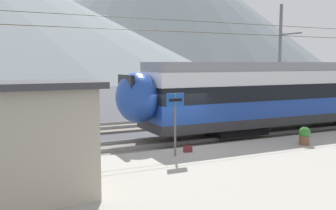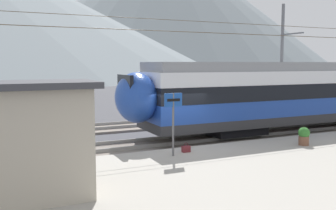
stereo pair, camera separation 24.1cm
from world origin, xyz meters
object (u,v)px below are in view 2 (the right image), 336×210
(catenary_mast_far_side, at_px, (283,56))
(passenger_walking, at_px, (15,148))
(handbag_beside_passenger, at_px, (46,169))
(handbag_near_sign, at_px, (186,149))
(potted_plant_platform_edge, at_px, (304,135))
(potted_plant_by_shelter, at_px, (43,166))
(platform_sign, at_px, (173,110))
(train_near_platform, at_px, (332,91))

(catenary_mast_far_side, distance_m, passenger_walking, 22.99)
(handbag_beside_passenger, relative_size, handbag_near_sign, 1.06)
(handbag_beside_passenger, bearing_deg, potted_plant_platform_edge, -1.46)
(passenger_walking, height_order, handbag_near_sign, passenger_walking)
(potted_plant_by_shelter, bearing_deg, potted_plant_platform_edge, 2.94)
(passenger_walking, bearing_deg, potted_plant_platform_edge, -0.50)
(passenger_walking, distance_m, potted_plant_platform_edge, 11.28)
(platform_sign, height_order, handbag_near_sign, platform_sign)
(catenary_mast_far_side, bearing_deg, potted_plant_by_shelter, -148.73)
(handbag_beside_passenger, bearing_deg, train_near_platform, 12.71)
(train_near_platform, height_order, handbag_beside_passenger, train_near_platform)
(train_near_platform, relative_size, catenary_mast_far_side, 0.51)
(catenary_mast_far_side, xyz_separation_m, potted_plant_by_shelter, (-19.23, -11.68, -3.50))
(catenary_mast_far_side, xyz_separation_m, platform_sign, (-14.46, -10.49, -2.25))
(potted_plant_platform_edge, bearing_deg, handbag_near_sign, 169.17)
(train_near_platform, bearing_deg, potted_plant_by_shelter, -164.79)
(potted_plant_platform_edge, bearing_deg, train_near_platform, 33.60)
(potted_plant_platform_edge, xyz_separation_m, potted_plant_by_shelter, (-10.56, -0.54, 0.05))
(handbag_beside_passenger, bearing_deg, potted_plant_by_shelter, -103.03)
(catenary_mast_far_side, height_order, handbag_near_sign, catenary_mast_far_side)
(platform_sign, height_order, passenger_walking, platform_sign)
(catenary_mast_far_side, bearing_deg, platform_sign, -144.05)
(potted_plant_platform_edge, bearing_deg, handbag_beside_passenger, 178.54)
(platform_sign, xyz_separation_m, passenger_walking, (-5.47, -0.55, -0.77))
(handbag_beside_passenger, bearing_deg, catenary_mast_far_side, 29.72)
(catenary_mast_far_side, distance_m, handbag_near_sign, 17.52)
(platform_sign, relative_size, handbag_beside_passenger, 6.00)
(train_near_platform, bearing_deg, platform_sign, -164.30)
(passenger_walking, xyz_separation_m, handbag_beside_passenger, (0.89, 0.17, -0.81))
(handbag_near_sign, relative_size, potted_plant_platform_edge, 0.48)
(train_near_platform, distance_m, platform_sign, 12.18)
(catenary_mast_far_side, distance_m, platform_sign, 18.01)
(platform_sign, xyz_separation_m, handbag_near_sign, (0.71, 0.33, -1.59))
(potted_plant_platform_edge, bearing_deg, passenger_walking, 179.50)
(potted_plant_by_shelter, bearing_deg, catenary_mast_far_side, 31.27)
(train_near_platform, relative_size, handbag_near_sign, 68.76)
(platform_sign, xyz_separation_m, handbag_beside_passenger, (-4.58, -0.38, -1.58))
(catenary_mast_far_side, xyz_separation_m, handbag_near_sign, (-13.75, -10.16, -3.84))
(potted_plant_platform_edge, bearing_deg, potted_plant_by_shelter, -177.06)
(potted_plant_platform_edge, height_order, potted_plant_by_shelter, potted_plant_by_shelter)
(catenary_mast_far_side, relative_size, potted_plant_platform_edge, 64.73)
(handbag_beside_passenger, xyz_separation_m, potted_plant_platform_edge, (10.37, -0.26, 0.28))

